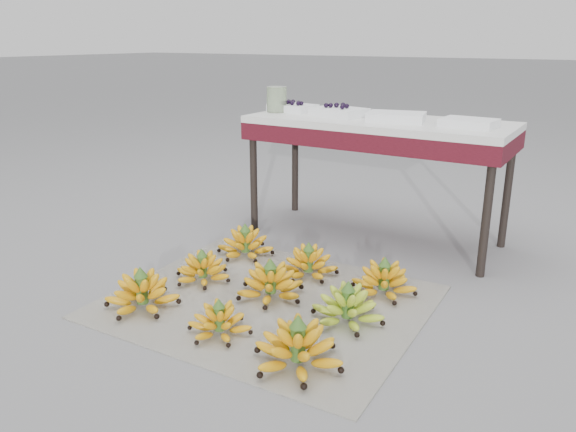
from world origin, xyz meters
The scene contains 17 objects.
ground centered at (0.00, 0.00, 0.00)m, with size 60.00×60.00×0.00m, color slate.
newspaper_mat centered at (-0.05, -0.05, 0.00)m, with size 1.25×1.05×0.01m, color beige.
bunch_front_left centered at (-0.45, -0.36, 0.07)m, with size 0.34×0.34×0.18m.
bunch_front_center centered at (-0.05, -0.37, 0.06)m, with size 0.28×0.28×0.14m.
bunch_front_right centered at (0.30, -0.40, 0.07)m, with size 0.37×0.37×0.19m.
bunch_mid_left centered at (-0.41, -0.03, 0.06)m, with size 0.28×0.28×0.15m.
bunch_mid_center centered at (-0.06, -0.01, 0.07)m, with size 0.37×0.37×0.18m.
bunch_mid_right centered at (0.31, -0.04, 0.06)m, with size 0.29×0.29×0.17m.
bunch_back_left centered at (-0.43, 0.32, 0.06)m, with size 0.35×0.35×0.17m.
bunch_back_center centered at (-0.03, 0.27, 0.06)m, with size 0.32×0.32×0.16m.
bunch_back_right centered at (0.33, 0.27, 0.06)m, with size 0.33×0.33×0.17m.
vendor_table centered at (0.01, 0.92, 0.58)m, with size 1.36×0.54×0.65m.
tray_far_left centered at (-0.53, 0.95, 0.67)m, with size 0.27×0.21×0.06m.
tray_left centered at (-0.21, 0.91, 0.67)m, with size 0.31×0.25×0.07m.
tray_right centered at (0.12, 0.88, 0.67)m, with size 0.31×0.26×0.04m.
tray_far_right centered at (0.48, 0.88, 0.67)m, with size 0.26×0.19×0.04m.
glass_jar centered at (-0.59, 0.88, 0.72)m, with size 0.11×0.11×0.14m, color beige.
Camera 1 is at (1.13, -1.81, 1.05)m, focal length 35.00 mm.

